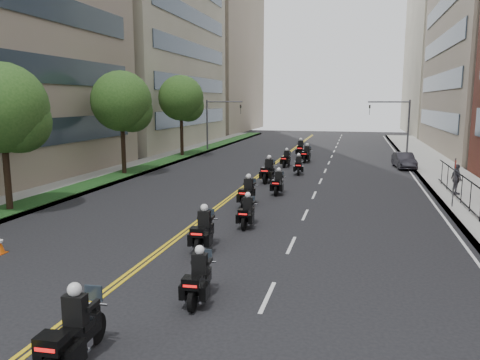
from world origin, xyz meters
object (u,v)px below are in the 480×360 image
(motorcycle_0, at_px, (73,334))
(motorcycle_7, at_px, (299,166))
(motorcycle_5, at_px, (278,184))
(parked_sedan, at_px, (404,161))
(motorcycle_3, at_px, (247,213))
(motorcycle_8, at_px, (286,159))
(motorcycle_6, at_px, (268,172))
(motorcycle_2, at_px, (204,232))
(pedestrian_c, at_px, (456,179))
(motorcycle_4, at_px, (248,193))
(motorcycle_1, at_px, (199,280))
(motorcycle_9, at_px, (307,155))
(motorcycle_10, at_px, (300,149))

(motorcycle_0, xyz_separation_m, motorcycle_7, (1.45, 27.11, -0.07))
(motorcycle_0, xyz_separation_m, motorcycle_5, (1.18, 19.20, -0.08))
(parked_sedan, bearing_deg, motorcycle_0, -113.23)
(motorcycle_3, bearing_deg, motorcycle_8, 92.63)
(motorcycle_0, relative_size, parked_sedan, 0.62)
(motorcycle_0, height_order, parked_sedan, motorcycle_0)
(motorcycle_6, distance_m, parked_sedan, 13.41)
(motorcycle_2, relative_size, motorcycle_5, 1.08)
(motorcycle_3, relative_size, motorcycle_8, 0.97)
(pedestrian_c, bearing_deg, motorcycle_4, 97.52)
(motorcycle_1, xyz_separation_m, pedestrian_c, (9.81, 17.19, 0.41))
(pedestrian_c, bearing_deg, parked_sedan, -8.65)
(motorcycle_1, distance_m, motorcycle_8, 27.32)
(motorcycle_7, height_order, parked_sedan, motorcycle_7)
(motorcycle_1, bearing_deg, motorcycle_0, -116.13)
(motorcycle_0, relative_size, motorcycle_9, 1.02)
(motorcycle_4, xyz_separation_m, motorcycle_8, (-0.19, 15.30, -0.05))
(motorcycle_7, bearing_deg, motorcycle_2, -99.15)
(motorcycle_2, xyz_separation_m, motorcycle_9, (1.13, 26.15, 0.01))
(motorcycle_0, distance_m, motorcycle_10, 38.54)
(motorcycle_5, height_order, motorcycle_6, motorcycle_6)
(motorcycle_6, xyz_separation_m, parked_sedan, (9.65, 9.31, -0.09))
(motorcycle_5, distance_m, motorcycle_8, 11.82)
(motorcycle_8, xyz_separation_m, motorcycle_10, (0.32, 7.59, 0.11))
(motorcycle_2, distance_m, pedestrian_c, 16.95)
(motorcycle_0, xyz_separation_m, motorcycle_8, (-0.05, 30.95, -0.07))
(motorcycle_7, relative_size, pedestrian_c, 1.22)
(motorcycle_3, bearing_deg, motorcycle_10, 91.05)
(motorcycle_1, distance_m, motorcycle_7, 23.44)
(parked_sedan, height_order, pedestrian_c, pedestrian_c)
(motorcycle_3, xyz_separation_m, motorcycle_8, (-1.09, 19.34, 0.02))
(motorcycle_0, distance_m, motorcycle_4, 15.65)
(motorcycle_8, bearing_deg, motorcycle_1, -80.87)
(motorcycle_8, height_order, parked_sedan, motorcycle_8)
(motorcycle_3, relative_size, motorcycle_5, 0.97)
(motorcycle_9, height_order, parked_sedan, motorcycle_9)
(motorcycle_0, height_order, motorcycle_2, motorcycle_0)
(motorcycle_9, xyz_separation_m, pedestrian_c, (10.00, -13.37, 0.35))
(motorcycle_0, relative_size, motorcycle_6, 0.96)
(motorcycle_8, height_order, motorcycle_9, motorcycle_9)
(pedestrian_c, bearing_deg, motorcycle_5, 81.85)
(motorcycle_5, height_order, motorcycle_7, motorcycle_7)
(motorcycle_1, height_order, motorcycle_6, motorcycle_6)
(motorcycle_10, height_order, parked_sedan, motorcycle_10)
(motorcycle_6, xyz_separation_m, pedestrian_c, (11.45, -2.25, 0.30))
(motorcycle_4, height_order, parked_sedan, motorcycle_4)
(motorcycle_3, xyz_separation_m, motorcycle_10, (-0.78, 26.93, 0.13))
(motorcycle_3, height_order, motorcycle_7, motorcycle_7)
(motorcycle_0, bearing_deg, parked_sedan, 70.77)
(motorcycle_6, bearing_deg, motorcycle_4, -83.53)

